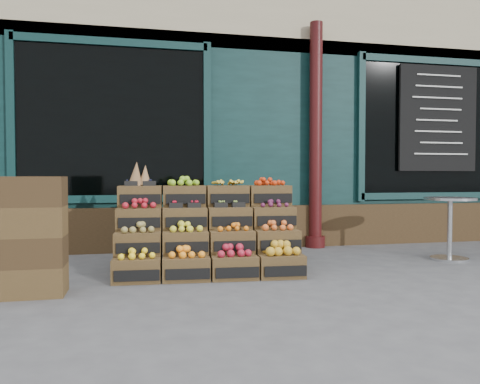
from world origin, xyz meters
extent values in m
plane|color=#4B4B4E|center=(0.00, 0.00, 0.00)|extent=(60.00, 60.00, 0.00)
cube|color=#0C2929|center=(0.00, 5.20, 2.40)|extent=(12.00, 6.00, 4.80)
cube|color=#0C2929|center=(0.00, 2.25, 1.50)|extent=(12.00, 0.12, 3.00)
cube|color=#3A2917|center=(0.00, 2.18, 0.30)|extent=(12.00, 0.18, 0.60)
cube|color=black|center=(-1.60, 2.18, 1.75)|extent=(2.40, 0.06, 2.00)
cube|color=black|center=(3.20, 2.18, 1.75)|extent=(2.40, 0.06, 2.00)
cylinder|color=#3A0D0E|center=(1.20, 2.05, 1.60)|extent=(0.18, 0.18, 3.20)
cube|color=black|center=(3.20, 2.10, 1.90)|extent=(1.30, 0.04, 1.60)
cube|color=#4D391E|center=(-1.30, 0.35, 0.11)|extent=(0.48, 0.35, 0.23)
cube|color=black|center=(-1.31, 0.18, 0.09)|extent=(0.42, 0.04, 0.10)
cube|color=yellow|center=(-1.30, 0.35, 0.27)|extent=(0.38, 0.27, 0.07)
cube|color=#4D391E|center=(-0.83, 0.32, 0.11)|extent=(0.48, 0.35, 0.23)
cube|color=black|center=(-0.84, 0.15, 0.09)|extent=(0.42, 0.04, 0.10)
cube|color=orange|center=(-0.83, 0.32, 0.27)|extent=(0.38, 0.27, 0.08)
cube|color=#4D391E|center=(-0.35, 0.29, 0.11)|extent=(0.48, 0.35, 0.23)
cube|color=black|center=(-0.36, 0.12, 0.09)|extent=(0.42, 0.04, 0.10)
cube|color=maroon|center=(-0.35, 0.29, 0.27)|extent=(0.38, 0.27, 0.09)
cube|color=#4D391E|center=(0.13, 0.25, 0.11)|extent=(0.48, 0.35, 0.23)
cube|color=black|center=(0.11, 0.09, 0.09)|extent=(0.42, 0.04, 0.10)
cube|color=gold|center=(0.13, 0.25, 0.28)|extent=(0.38, 0.27, 0.11)
cube|color=#4D391E|center=(-1.29, 0.55, 0.34)|extent=(0.48, 0.35, 0.23)
cube|color=black|center=(-1.30, 0.38, 0.32)|extent=(0.42, 0.04, 0.10)
cube|color=olive|center=(-1.29, 0.55, 0.50)|extent=(0.38, 0.27, 0.08)
cube|color=#4D391E|center=(-0.81, 0.51, 0.34)|extent=(0.48, 0.35, 0.23)
cube|color=black|center=(-0.82, 0.35, 0.32)|extent=(0.42, 0.04, 0.10)
cube|color=gold|center=(-0.81, 0.51, 0.50)|extent=(0.38, 0.27, 0.08)
cube|color=#4D391E|center=(-0.34, 0.48, 0.34)|extent=(0.48, 0.35, 0.23)
cube|color=black|center=(-0.35, 0.31, 0.32)|extent=(0.42, 0.04, 0.10)
cube|color=orange|center=(-0.34, 0.48, 0.49)|extent=(0.38, 0.27, 0.06)
cube|color=#4D391E|center=(0.14, 0.45, 0.34)|extent=(0.48, 0.35, 0.23)
cube|color=black|center=(0.13, 0.28, 0.32)|extent=(0.42, 0.04, 0.10)
cube|color=orange|center=(0.14, 0.45, 0.50)|extent=(0.38, 0.27, 0.07)
cube|color=#4D391E|center=(-1.27, 0.74, 0.57)|extent=(0.48, 0.35, 0.23)
cube|color=black|center=(-1.29, 0.57, 0.55)|extent=(0.42, 0.04, 0.10)
cube|color=#A41724|center=(-1.27, 0.74, 0.73)|extent=(0.38, 0.27, 0.08)
cube|color=#4D391E|center=(-0.80, 0.71, 0.57)|extent=(0.48, 0.35, 0.23)
cube|color=black|center=(-0.81, 0.54, 0.55)|extent=(0.42, 0.04, 0.10)
cube|color=#AB0C22|center=(-0.80, 0.71, 0.70)|extent=(0.38, 0.27, 0.03)
cube|color=#4D391E|center=(-0.32, 0.67, 0.57)|extent=(0.48, 0.35, 0.23)
cube|color=black|center=(-0.33, 0.51, 0.55)|extent=(0.42, 0.04, 0.10)
cube|color=#87A841|center=(-0.32, 0.67, 0.70)|extent=(0.38, 0.27, 0.03)
cube|color=#4D391E|center=(0.15, 0.64, 0.57)|extent=(0.48, 0.35, 0.23)
cube|color=black|center=(0.14, 0.47, 0.55)|extent=(0.42, 0.04, 0.10)
cube|color=#571A3D|center=(0.15, 0.64, 0.72)|extent=(0.38, 0.27, 0.06)
cube|color=#4D391E|center=(-1.26, 0.93, 0.80)|extent=(0.48, 0.35, 0.23)
cube|color=black|center=(-1.27, 0.77, 0.78)|extent=(0.42, 0.04, 0.10)
cube|color=#171938|center=(-1.26, 0.93, 0.93)|extent=(0.38, 0.27, 0.03)
cube|color=#4D391E|center=(-0.78, 0.90, 0.80)|extent=(0.48, 0.35, 0.23)
cube|color=black|center=(-0.80, 0.73, 0.78)|extent=(0.42, 0.04, 0.10)
cube|color=#7EB323|center=(-0.78, 0.90, 0.96)|extent=(0.38, 0.27, 0.08)
cube|color=#4D391E|center=(-0.31, 0.87, 0.80)|extent=(0.48, 0.35, 0.23)
cube|color=black|center=(-0.32, 0.70, 0.78)|extent=(0.42, 0.04, 0.10)
cube|color=gold|center=(-0.31, 0.87, 0.95)|extent=(0.38, 0.27, 0.07)
cube|color=#4D391E|center=(0.17, 0.84, 0.80)|extent=(0.48, 0.35, 0.23)
cube|color=black|center=(0.15, 0.67, 0.78)|extent=(0.42, 0.04, 0.10)
cube|color=red|center=(0.17, 0.84, 0.95)|extent=(0.38, 0.27, 0.07)
cube|color=#3A2917|center=(-0.57, 0.50, 0.11)|extent=(1.90, 0.45, 0.23)
cube|color=#3A2917|center=(-0.56, 0.69, 0.23)|extent=(1.90, 0.45, 0.46)
cube|color=#3A2917|center=(-0.55, 0.88, 0.34)|extent=(1.90, 0.45, 0.69)
cone|color=olive|center=(-1.30, 0.93, 1.05)|extent=(0.16, 0.16, 0.26)
cone|color=olive|center=(-1.21, 0.97, 1.03)|extent=(0.14, 0.14, 0.23)
cube|color=#4D391E|center=(-2.16, 0.00, 0.13)|extent=(0.51, 0.35, 0.26)
cube|color=#3A2917|center=(-2.16, 0.00, 0.38)|extent=(0.51, 0.35, 0.26)
cube|color=#4D391E|center=(-2.16, 0.00, 0.64)|extent=(0.51, 0.35, 0.26)
cube|color=#3A2917|center=(-2.16, 0.00, 0.89)|extent=(0.51, 0.35, 0.26)
cylinder|color=#AFB1B7|center=(2.42, 0.74, 0.02)|extent=(0.44, 0.44, 0.03)
cylinder|color=#AFB1B7|center=(2.42, 0.74, 0.37)|extent=(0.06, 0.06, 0.73)
cylinder|color=#AFB1B7|center=(2.42, 0.74, 0.75)|extent=(0.61, 0.61, 0.03)
imported|color=#195A22|center=(-1.85, 2.74, 1.06)|extent=(0.83, 0.60, 2.12)
camera|label=1|loc=(-1.28, -4.26, 1.03)|focal=35.00mm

